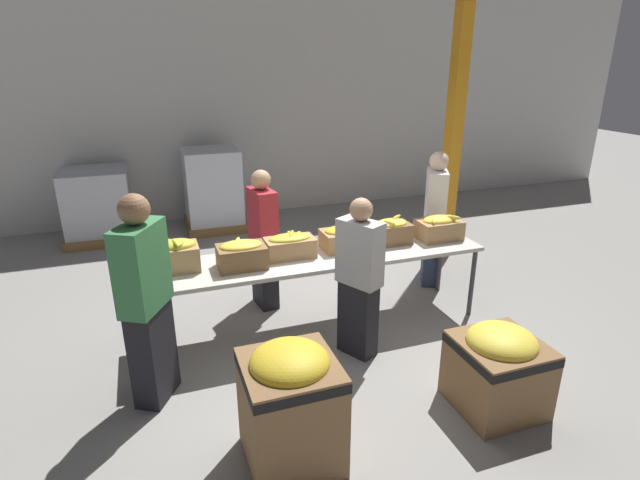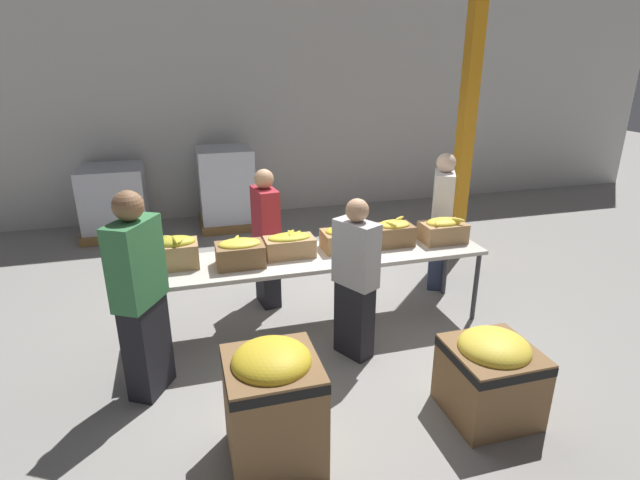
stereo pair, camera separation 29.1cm
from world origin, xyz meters
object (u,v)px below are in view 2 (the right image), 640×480
banana_box_2 (290,244)px  volunteer_1 (355,281)px  pallet_stack_1 (115,202)px  banana_box_0 (177,251)px  sorting_table (320,259)px  pallet_stack_0 (226,188)px  banana_box_3 (345,237)px  donation_bin_1 (491,373)px  volunteer_3 (141,298)px  support_pillar (468,109)px  donation_bin_0 (273,400)px  banana_box_1 (240,252)px  volunteer_0 (266,239)px  volunteer_2 (441,222)px  banana_box_4 (394,232)px  banana_box_5 (443,230)px

banana_box_2 → volunteer_1: 0.80m
pallet_stack_1 → banana_box_0: bearing=-75.3°
sorting_table → pallet_stack_0: size_ratio=2.60×
banana_box_3 → donation_bin_1: (0.59, -1.75, -0.55)m
banana_box_2 → volunteer_3: bearing=-152.8°
volunteer_1 → support_pillar: bearing=-76.0°
donation_bin_0 → banana_box_3: bearing=58.1°
banana_box_1 → volunteer_0: (0.37, 0.70, -0.16)m
volunteer_2 → pallet_stack_1: volunteer_2 is taller
banana_box_1 → volunteer_3: bearing=-145.4°
banana_box_3 → volunteer_0: volunteer_0 is taller
banana_box_3 → banana_box_1: bearing=-172.8°
banana_box_3 → banana_box_4: (0.52, -0.02, 0.01)m
support_pillar → pallet_stack_1: (-4.64, 2.23, -1.48)m
banana_box_5 → volunteer_0: volunteer_0 is taller
banana_box_4 → banana_box_2: bearing=-179.2°
support_pillar → banana_box_3: bearing=-147.9°
banana_box_2 → banana_box_3: 0.59m
banana_box_4 → volunteer_0: size_ratio=0.26×
banana_box_1 → support_pillar: 3.62m
donation_bin_1 → pallet_stack_0: bearing=105.6°
banana_box_4 → banana_box_5: (0.54, -0.05, -0.00)m
banana_box_2 → pallet_stack_1: bearing=119.1°
banana_box_1 → donation_bin_1: banana_box_1 is taller
volunteer_0 → volunteer_2: (2.06, -0.09, 0.04)m
banana_box_1 → volunteer_2: bearing=14.0°
banana_box_3 → pallet_stack_1: pallet_stack_1 is taller
volunteer_0 → donation_bin_1: size_ratio=2.20×
banana_box_1 → donation_bin_1: bearing=-43.9°
banana_box_3 → volunteer_2: 1.43m
banana_box_5 → volunteer_2: volunteer_2 is taller
volunteer_1 → pallet_stack_0: (-0.73, 4.14, -0.12)m
donation_bin_1 → pallet_stack_1: size_ratio=0.66×
sorting_table → volunteer_3: (-1.65, -0.64, 0.11)m
banana_box_4 → donation_bin_1: banana_box_4 is taller
banana_box_3 → pallet_stack_0: pallet_stack_0 is taller
banana_box_2 → banana_box_5: (1.65, -0.04, 0.01)m
banana_box_1 → banana_box_0: bearing=166.0°
donation_bin_0 → donation_bin_1: size_ratio=1.27×
volunteer_2 → volunteer_3: volunteer_3 is taller
banana_box_2 → volunteer_3: (-1.35, -0.69, -0.06)m
sorting_table → banana_box_5: (1.35, 0.02, 0.18)m
support_pillar → banana_box_4: bearing=-139.6°
pallet_stack_0 → sorting_table: bearing=-80.9°
volunteer_3 → banana_box_5: bearing=-48.3°
banana_box_4 → pallet_stack_1: banana_box_4 is taller
donation_bin_0 → pallet_stack_0: pallet_stack_0 is taller
banana_box_2 → donation_bin_0: (-0.50, -1.72, -0.44)m
support_pillar → donation_bin_0: bearing=-136.0°
volunteer_2 → donation_bin_0: 3.31m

